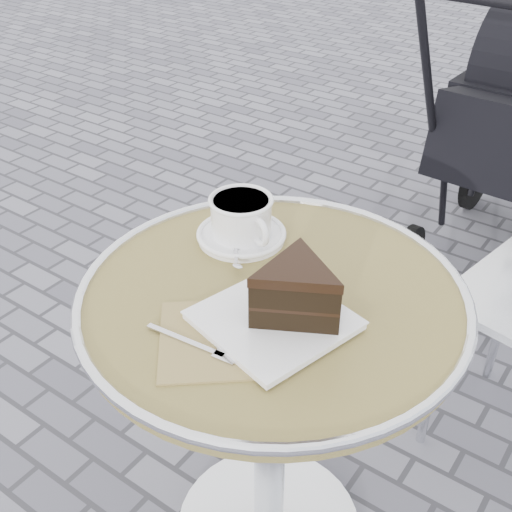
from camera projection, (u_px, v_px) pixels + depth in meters
The scene contains 3 objects.
cafe_table at pixel (272, 360), 1.26m from camera, with size 0.72×0.72×0.74m.
cappuccino_set at pixel (242, 222), 1.29m from camera, with size 0.18×0.20×0.09m.
cake_plate_set at pixel (289, 299), 1.06m from camera, with size 0.33×0.36×0.12m.
Camera 1 is at (0.51, -0.77, 1.44)m, focal length 45.00 mm.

